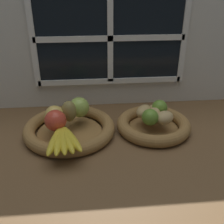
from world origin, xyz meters
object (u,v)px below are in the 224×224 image
object	(u,v)px
pear_brown	(69,111)
apple_red_front	(55,121)
potato_large	(154,114)
potato_oblong	(144,111)
fruit_bowl_left	(70,129)
lime_near	(150,117)
potato_small	(164,117)
banana_bunch_front	(63,139)
chili_pepper	(160,118)
lime_far	(160,108)
apple_green_back	(79,107)
fruit_bowl_right	(153,125)
potato_back	(157,109)
apple_golden_left	(55,115)

from	to	relation	value
pear_brown	apple_red_front	bearing A→B (deg)	-124.65
potato_large	potato_oblong	bearing A→B (deg)	142.13
fruit_bowl_left	potato_oblong	bearing A→B (deg)	5.38
potato_large	lime_near	xyz separation A→B (cm)	(-2.54, -3.81, 0.81)
potato_small	potato_large	size ratio (longest dim) A/B	1.10
pear_brown	potato_small	xyz separation A→B (cm)	(35.72, -4.98, -1.77)
pear_brown	banana_bunch_front	xyz separation A→B (cm)	(-1.38, -14.90, -2.71)
potato_large	chili_pepper	distance (cm)	2.80
lime_far	apple_green_back	bearing A→B (deg)	177.18
fruit_bowl_right	potato_back	size ratio (longest dim) A/B	4.45
apple_golden_left	potato_back	size ratio (longest dim) A/B	1.12
apple_golden_left	chili_pepper	size ratio (longest dim) A/B	0.57
potato_oblong	apple_green_back	bearing A→B (deg)	174.07
apple_red_front	chili_pepper	size ratio (longest dim) A/B	0.61
apple_golden_left	potato_back	world-z (taller)	apple_golden_left
lime_far	fruit_bowl_left	bearing A→B (deg)	-173.92
apple_golden_left	lime_far	world-z (taller)	apple_golden_left
apple_red_front	chili_pepper	xyz separation A→B (cm)	(39.37, 4.12, -3.04)
apple_red_front	pear_brown	size ratio (longest dim) A/B	0.94
apple_green_back	potato_large	size ratio (longest dim) A/B	1.17
fruit_bowl_right	banana_bunch_front	distance (cm)	36.59
apple_red_front	banana_bunch_front	world-z (taller)	apple_red_front
potato_small	potato_oblong	xyz separation A→B (cm)	(-6.68, 5.89, -0.08)
potato_back	potato_small	world-z (taller)	potato_small
apple_red_front	lime_far	distance (cm)	40.87
fruit_bowl_left	pear_brown	bearing A→B (deg)	84.63
fruit_bowl_left	banana_bunch_front	xyz separation A→B (cm)	(-1.20, -13.06, 3.96)
potato_small	lime_near	distance (cm)	5.77
potato_large	lime_near	size ratio (longest dim) A/B	1.08
apple_golden_left	pear_brown	distance (cm)	5.57
apple_green_back	apple_golden_left	world-z (taller)	apple_green_back
fruit_bowl_left	apple_golden_left	bearing A→B (deg)	178.47
banana_bunch_front	potato_back	bearing A→B (deg)	25.83
chili_pepper	potato_oblong	bearing A→B (deg)	129.81
apple_golden_left	pear_brown	size ratio (longest dim) A/B	0.87
banana_bunch_front	potato_back	world-z (taller)	potato_back
potato_back	chili_pepper	bearing A→B (deg)	-85.52
potato_oblong	lime_far	xyz separation A→B (cm)	(6.50, 1.06, 0.79)
apple_golden_left	lime_far	distance (cm)	40.98
banana_bunch_front	potato_back	xyz separation A→B (cm)	(35.92, 17.38, 0.71)
lime_far	potato_oblong	bearing A→B (deg)	-170.75
pear_brown	potato_small	bearing A→B (deg)	-7.94
apple_golden_left	banana_bunch_front	world-z (taller)	apple_golden_left
pear_brown	chili_pepper	distance (cm)	35.15
potato_large	apple_red_front	bearing A→B (deg)	-172.92
potato_small	lime_near	size ratio (longest dim) A/B	1.19
potato_back	potato_large	world-z (taller)	potato_large
apple_red_front	potato_back	xyz separation A→B (cm)	(38.99, 8.92, -1.74)
apple_golden_left	lime_near	xyz separation A→B (cm)	(35.32, -3.94, -0.50)
fruit_bowl_right	potato_small	size ratio (longest dim) A/B	3.87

